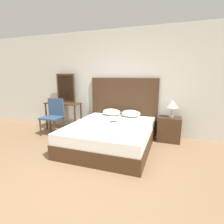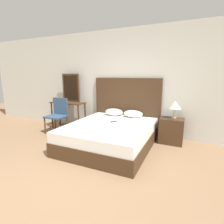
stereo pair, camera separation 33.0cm
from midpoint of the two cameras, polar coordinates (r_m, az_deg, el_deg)
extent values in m
plane|color=#8C6B4C|center=(2.77, -17.54, -22.61)|extent=(16.00, 16.00, 0.00)
cube|color=silver|center=(4.69, 1.48, 9.59)|extent=(10.00, 0.06, 2.70)
cube|color=#422B19|center=(3.90, -2.95, -9.11)|extent=(1.72, 2.01, 0.29)
cube|color=white|center=(3.81, -2.99, -5.57)|extent=(1.68, 1.97, 0.21)
cube|color=#422B19|center=(4.67, 1.76, 2.00)|extent=(1.80, 0.05, 1.47)
ellipsoid|color=white|center=(4.58, -2.22, -0.03)|extent=(0.49, 0.30, 0.18)
ellipsoid|color=white|center=(4.41, 4.07, -0.50)|extent=(0.49, 0.30, 0.18)
cube|color=#232328|center=(3.96, -2.01, -3.19)|extent=(0.15, 0.16, 0.01)
cube|color=#422B19|center=(4.30, 16.02, -5.46)|extent=(0.52, 0.37, 0.58)
cylinder|color=tan|center=(4.29, 16.69, -1.34)|extent=(0.11, 0.11, 0.02)
cylinder|color=tan|center=(4.27, 16.78, 0.07)|extent=(0.02, 0.02, 0.20)
cone|color=beige|center=(4.23, 16.93, 2.58)|extent=(0.30, 0.30, 0.18)
cube|color=#232328|center=(4.13, 15.71, -1.85)|extent=(0.07, 0.15, 0.01)
cube|color=#422B19|center=(5.18, -17.49, 2.72)|extent=(1.03, 0.41, 0.02)
cylinder|color=#422B19|center=(5.43, -22.29, -1.40)|extent=(0.04, 0.04, 0.75)
cylinder|color=#422B19|center=(4.86, -13.88, -2.33)|extent=(0.04, 0.04, 0.75)
cylinder|color=#422B19|center=(5.67, -20.10, -0.68)|extent=(0.04, 0.04, 0.75)
cylinder|color=#422B19|center=(5.13, -11.87, -1.48)|extent=(0.04, 0.04, 0.75)
cube|color=#422B19|center=(5.28, -16.61, 7.50)|extent=(0.58, 0.03, 0.81)
cube|color=#B2BCC6|center=(5.27, -16.66, 7.49)|extent=(0.49, 0.01, 0.71)
cube|color=#334C6B|center=(4.87, -20.97, -1.78)|extent=(0.50, 0.45, 0.04)
cube|color=#334C6B|center=(4.97, -19.69, 1.55)|extent=(0.47, 0.04, 0.46)
cylinder|color=#422B19|center=(4.93, -24.15, -4.73)|extent=(0.04, 0.04, 0.43)
cylinder|color=#422B19|center=(4.65, -20.22, -5.39)|extent=(0.04, 0.04, 0.43)
cylinder|color=#422B19|center=(5.20, -21.25, -3.64)|extent=(0.04, 0.04, 0.43)
cylinder|color=#422B19|center=(4.94, -17.39, -4.19)|extent=(0.04, 0.04, 0.43)
camera|label=1|loc=(0.16, -92.48, -0.53)|focal=28.00mm
camera|label=2|loc=(0.16, 87.52, 0.53)|focal=28.00mm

